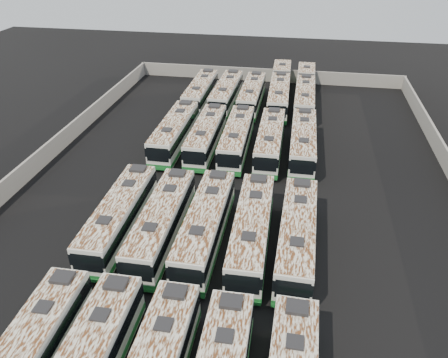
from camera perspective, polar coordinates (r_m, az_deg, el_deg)
ground at (r=44.93m, az=1.54°, el=-1.67°), size 140.00×140.00×0.00m
perimeter_wall at (r=44.35m, az=1.56°, el=-0.47°), size 45.20×73.20×2.20m
bus_midfront_far_left at (r=39.18m, az=-13.50°, el=-4.71°), size 3.01×13.21×3.71m
bus_midfront_left at (r=37.73m, az=-8.13°, el=-5.58°), size 2.92×13.27×3.74m
bus_midfront_center at (r=36.99m, az=-2.44°, el=-6.04°), size 2.89×13.46×3.79m
bus_midfront_right at (r=36.47m, az=3.64°, el=-6.70°), size 3.10×13.46×3.78m
bus_midfront_far_right at (r=36.38m, az=9.53°, el=-7.26°), size 3.07×13.38×3.76m
bus_midback_far_left at (r=53.48m, az=-6.47°, el=6.08°), size 2.85×13.42×3.79m
bus_midback_left at (r=52.51m, az=-2.36°, el=5.71°), size 2.82×13.03×3.67m
bus_midback_center at (r=51.90m, az=1.67°, el=5.43°), size 2.95×13.14×3.70m
bus_midback_right at (r=51.48m, az=6.03°, el=5.03°), size 2.85×13.06×3.68m
bus_midback_far_right at (r=51.49m, az=10.27°, el=4.75°), size 2.88×13.35×3.76m
bus_back_far_left at (r=66.59m, az=-3.06°, el=11.25°), size 2.82×13.21×3.72m
bus_back_left at (r=65.94m, az=0.31°, el=11.11°), size 3.08×13.38×3.76m
bus_back_center at (r=65.47m, az=3.63°, el=10.87°), size 2.83×13.10×3.69m
bus_back_right at (r=68.52m, az=7.32°, el=11.64°), size 3.35×20.93×3.79m
bus_back_far_right at (r=68.32m, az=10.54°, el=11.27°), size 2.83×20.30×3.68m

